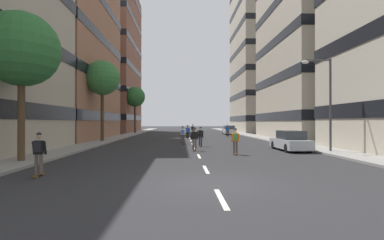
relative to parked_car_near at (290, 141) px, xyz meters
name	(u,v)px	position (x,y,z in m)	size (l,w,h in m)	color
ground_plane	(189,137)	(-7.18, 20.06, -0.70)	(188.07, 188.07, 0.00)	#28282B
sidewalk_left	(127,135)	(-16.81, 23.98, -0.63)	(2.52, 86.20, 0.14)	gray
sidewalk_right	(248,135)	(2.46, 23.98, -0.63)	(2.52, 86.20, 0.14)	gray
lane_markings	(188,136)	(-7.18, 21.72, -0.70)	(0.16, 72.20, 0.01)	silver
building_left_mid	(54,43)	(-24.42, 15.26, 11.39)	(12.82, 19.13, 23.99)	#9E6B51
building_left_far	(105,60)	(-24.42, 39.61, 14.63)	(12.82, 19.51, 30.47)	brown
building_right_mid	(321,10)	(10.07, 15.26, 16.15)	(12.82, 17.46, 33.51)	#BCB29E
building_right_far	(266,54)	(10.07, 39.61, 16.05)	(12.82, 17.16, 33.32)	#BCB29E
parked_car_near	(290,141)	(0.00, 0.00, 0.00)	(1.82, 4.40, 1.52)	#B2B7BF
parked_car_mid	(229,130)	(0.00, 27.65, 0.00)	(1.82, 4.40, 1.52)	silver
street_tree_near	(135,97)	(-16.81, 31.77, 6.06)	(3.71, 3.71, 8.53)	#4C3823
street_tree_mid	(22,50)	(-16.81, -5.89, 5.33)	(3.95, 3.95, 7.90)	#4C3823
street_tree_far	(102,78)	(-16.81, 9.76, 6.19)	(3.73, 3.73, 8.66)	#4C3823
streetlamp_right	(325,94)	(1.84, -1.71, 3.44)	(2.13, 0.30, 6.50)	#3F3F44
skater_0	(39,151)	(-14.04, -9.70, 0.32)	(0.55, 0.91, 1.78)	brown
skater_1	(228,130)	(-1.48, 20.19, 0.29)	(0.56, 0.92, 1.78)	brown
skater_2	(183,134)	(-8.16, 7.02, 0.32)	(0.54, 0.91, 1.78)	brown
skater_3	(188,131)	(-7.45, 15.26, 0.29)	(0.53, 0.90, 1.78)	brown
skater_4	(194,138)	(-7.30, 0.09, 0.29)	(0.56, 0.92, 1.78)	brown
skater_5	(235,139)	(-4.69, -2.46, 0.32)	(0.54, 0.91, 1.78)	brown
skater_6	(193,129)	(-6.37, 24.94, 0.29)	(0.55, 0.91, 1.78)	brown
skater_7	(200,135)	(-6.60, 3.73, 0.29)	(0.53, 0.90, 1.78)	brown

